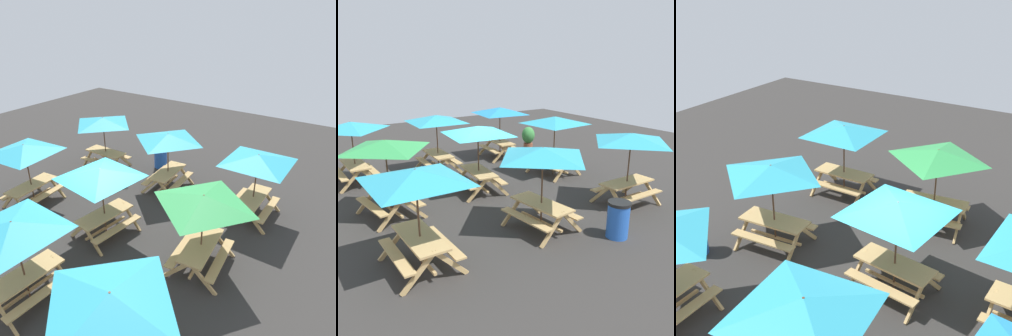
{
  "view_description": "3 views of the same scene",
  "coord_description": "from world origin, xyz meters",
  "views": [
    {
      "loc": [
        -5.99,
        -6.28,
        6.49
      ],
      "look_at": [
        3.4,
        -0.06,
        0.9
      ],
      "focal_mm": 35.0,
      "sensor_mm": 36.0,
      "label": 1
    },
    {
      "loc": [
        10.6,
        -6.0,
        4.57
      ],
      "look_at": [
        0.58,
        0.67,
        0.9
      ],
      "focal_mm": 40.0,
      "sensor_mm": 36.0,
      "label": 2
    },
    {
      "loc": [
        -3.64,
        7.82,
        6.95
      ],
      "look_at": [
        3.41,
        -3.48,
        0.9
      ],
      "focal_mm": 50.0,
      "sensor_mm": 36.0,
      "label": 3
    }
  ],
  "objects": [
    {
      "name": "ground_plane",
      "position": [
        0.0,
        0.0,
        0.0
      ],
      "size": [
        29.8,
        29.8,
        0.0
      ],
      "primitive_type": "plane",
      "color": "#33302D",
      "rests_on": "ground"
    },
    {
      "name": "picnic_table_0",
      "position": [
        3.41,
        -3.48,
        1.99
      ],
      "size": [
        2.83,
        2.83,
        2.34
      ],
      "rotation": [
        0.0,
        0.0,
        -0.0
      ],
      "color": "tan",
      "rests_on": "ground"
    },
    {
      "name": "picnic_table_2",
      "position": [
        3.4,
        -0.06,
        1.99
      ],
      "size": [
        2.16,
        2.16,
        2.34
      ],
      "rotation": [
        0.0,
        0.0,
        0.09
      ],
      "color": "tan",
      "rests_on": "ground"
    },
    {
      "name": "picnic_table_3",
      "position": [
        -0.08,
        -0.01,
        1.99
      ],
      "size": [
        2.81,
        2.81,
        2.34
      ],
      "rotation": [
        0.0,
        0.0,
        -0.12
      ],
      "color": "tan",
      "rests_on": "ground"
    },
    {
      "name": "picnic_table_4",
      "position": [
        -0.18,
        3.43,
        1.99
      ],
      "size": [
        2.82,
        2.82,
        2.34
      ],
      "rotation": [
        0.0,
        0.0,
        0.09
      ],
      "color": "tan",
      "rests_on": "ground"
    },
    {
      "name": "picnic_table_8",
      "position": [
        0.29,
        -3.19,
        1.99
      ],
      "size": [
        2.23,
        2.23,
        2.34
      ],
      "rotation": [
        0.0,
        0.0,
        0.12
      ],
      "color": "tan",
      "rests_on": "ground"
    },
    {
      "name": "trash_bin_blue",
      "position": [
        4.86,
        1.3,
        0.49
      ],
      "size": [
        0.59,
        0.59,
        0.98
      ],
      "color": "blue",
      "rests_on": "ground"
    }
  ]
}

